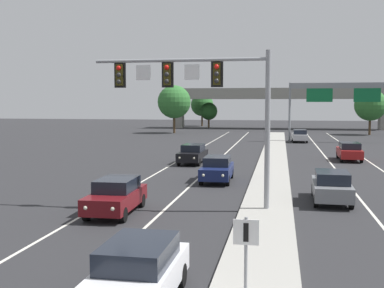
{
  "coord_description": "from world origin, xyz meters",
  "views": [
    {
      "loc": [
        0.58,
        -6.8,
        5.01
      ],
      "look_at": [
        -3.2,
        13.83,
        3.2
      ],
      "focal_mm": 45.32,
      "sensor_mm": 36.0,
      "label": 1
    }
  ],
  "objects_px": {
    "highway_sign_gantry": "(343,93)",
    "tree_far_right_a": "(370,105)",
    "overhead_signal_mast": "(204,91)",
    "car_oncoming_black": "(193,154)",
    "car_receding_silver": "(300,136)",
    "tree_far_left_a": "(202,105)",
    "car_oncoming_white": "(137,274)",
    "tree_far_left_b": "(209,111)",
    "car_oncoming_darkred": "(116,195)",
    "median_sign_post": "(246,249)",
    "car_receding_grey": "(332,186)",
    "car_oncoming_navy": "(217,169)",
    "car_receding_red": "(349,151)",
    "tree_far_left_c": "(174,102)"
  },
  "relations": [
    {
      "from": "highway_sign_gantry",
      "to": "tree_far_right_a",
      "type": "relative_size",
      "value": 1.9
    },
    {
      "from": "overhead_signal_mast",
      "to": "car_oncoming_black",
      "type": "bearing_deg",
      "value": 102.04
    },
    {
      "from": "car_receding_silver",
      "to": "tree_far_left_a",
      "type": "xyz_separation_m",
      "value": [
        -18.68,
        38.32,
        3.66
      ]
    },
    {
      "from": "tree_far_right_a",
      "to": "car_oncoming_white",
      "type": "bearing_deg",
      "value": -104.18
    },
    {
      "from": "tree_far_right_a",
      "to": "tree_far_left_a",
      "type": "bearing_deg",
      "value": 142.8
    },
    {
      "from": "highway_sign_gantry",
      "to": "tree_far_left_b",
      "type": "bearing_deg",
      "value": 124.4
    },
    {
      "from": "tree_far_right_a",
      "to": "tree_far_left_b",
      "type": "relative_size",
      "value": 1.41
    },
    {
      "from": "highway_sign_gantry",
      "to": "overhead_signal_mast",
      "type": "bearing_deg",
      "value": -105.17
    },
    {
      "from": "car_oncoming_white",
      "to": "car_oncoming_darkred",
      "type": "xyz_separation_m",
      "value": [
        -3.84,
        9.46,
        0.0
      ]
    },
    {
      "from": "median_sign_post",
      "to": "car_receding_silver",
      "type": "bearing_deg",
      "value": 86.49
    },
    {
      "from": "car_receding_grey",
      "to": "highway_sign_gantry",
      "type": "xyz_separation_m",
      "value": [
        5.05,
        38.27,
        5.34
      ]
    },
    {
      "from": "car_oncoming_white",
      "to": "highway_sign_gantry",
      "type": "xyz_separation_m",
      "value": [
        11.03,
        52.04,
        5.34
      ]
    },
    {
      "from": "tree_far_right_a",
      "to": "tree_far_left_b",
      "type": "distance_m",
      "value": 32.16
    },
    {
      "from": "car_oncoming_navy",
      "to": "car_receding_silver",
      "type": "relative_size",
      "value": 1.0
    },
    {
      "from": "car_receding_grey",
      "to": "tree_far_left_a",
      "type": "bearing_deg",
      "value": 103.97
    },
    {
      "from": "car_receding_grey",
      "to": "tree_far_left_a",
      "type": "height_order",
      "value": "tree_far_left_a"
    },
    {
      "from": "car_oncoming_darkred",
      "to": "car_oncoming_black",
      "type": "height_order",
      "value": "same"
    },
    {
      "from": "overhead_signal_mast",
      "to": "car_receding_red",
      "type": "xyz_separation_m",
      "value": [
        9.36,
        21.01,
        -4.71
      ]
    },
    {
      "from": "car_receding_silver",
      "to": "tree_far_left_c",
      "type": "xyz_separation_m",
      "value": [
        -19.41,
        14.52,
        4.26
      ]
    },
    {
      "from": "tree_far_left_b",
      "to": "car_oncoming_darkred",
      "type": "bearing_deg",
      "value": -84.81
    },
    {
      "from": "car_oncoming_darkred",
      "to": "tree_far_left_b",
      "type": "relative_size",
      "value": 0.91
    },
    {
      "from": "overhead_signal_mast",
      "to": "car_receding_grey",
      "type": "xyz_separation_m",
      "value": [
        6.07,
        2.72,
        -4.71
      ]
    },
    {
      "from": "tree_far_left_b",
      "to": "tree_far_right_a",
      "type": "bearing_deg",
      "value": -31.18
    },
    {
      "from": "overhead_signal_mast",
      "to": "car_receding_silver",
      "type": "xyz_separation_m",
      "value": [
        5.89,
        40.2,
        -4.71
      ]
    },
    {
      "from": "highway_sign_gantry",
      "to": "car_receding_red",
      "type": "bearing_deg",
      "value": -95.01
    },
    {
      "from": "median_sign_post",
      "to": "tree_far_left_a",
      "type": "relative_size",
      "value": 0.32
    },
    {
      "from": "tree_far_left_c",
      "to": "tree_far_left_b",
      "type": "xyz_separation_m",
      "value": [
        3.03,
        17.82,
        -1.84
      ]
    },
    {
      "from": "overhead_signal_mast",
      "to": "car_oncoming_navy",
      "type": "relative_size",
      "value": 1.83
    },
    {
      "from": "overhead_signal_mast",
      "to": "car_oncoming_white",
      "type": "xyz_separation_m",
      "value": [
        0.08,
        -11.05,
        -4.71
      ]
    },
    {
      "from": "car_oncoming_navy",
      "to": "car_receding_grey",
      "type": "distance_m",
      "value": 8.39
    },
    {
      "from": "tree_far_left_a",
      "to": "overhead_signal_mast",
      "type": "bearing_deg",
      "value": -80.75
    },
    {
      "from": "median_sign_post",
      "to": "car_oncoming_navy",
      "type": "distance_m",
      "value": 19.4
    },
    {
      "from": "car_receding_red",
      "to": "tree_far_right_a",
      "type": "bearing_deg",
      "value": 77.66
    },
    {
      "from": "median_sign_post",
      "to": "car_oncoming_navy",
      "type": "xyz_separation_m",
      "value": [
        -3.16,
        19.13,
        -0.77
      ]
    },
    {
      "from": "car_oncoming_navy",
      "to": "car_receding_red",
      "type": "distance_m",
      "value": 16.24
    },
    {
      "from": "car_oncoming_black",
      "to": "tree_far_left_b",
      "type": "height_order",
      "value": "tree_far_left_b"
    },
    {
      "from": "car_receding_red",
      "to": "highway_sign_gantry",
      "type": "height_order",
      "value": "highway_sign_gantry"
    },
    {
      "from": "tree_far_left_a",
      "to": "tree_far_left_c",
      "type": "xyz_separation_m",
      "value": [
        -0.73,
        -23.8,
        0.6
      ]
    },
    {
      "from": "car_oncoming_darkred",
      "to": "highway_sign_gantry",
      "type": "height_order",
      "value": "highway_sign_gantry"
    },
    {
      "from": "highway_sign_gantry",
      "to": "tree_far_left_b",
      "type": "height_order",
      "value": "highway_sign_gantry"
    },
    {
      "from": "median_sign_post",
      "to": "tree_far_left_b",
      "type": "bearing_deg",
      "value": 98.99
    },
    {
      "from": "car_receding_grey",
      "to": "car_receding_silver",
      "type": "distance_m",
      "value": 37.48
    },
    {
      "from": "car_receding_grey",
      "to": "tree_far_right_a",
      "type": "height_order",
      "value": "tree_far_right_a"
    },
    {
      "from": "car_oncoming_darkred",
      "to": "car_receding_silver",
      "type": "xyz_separation_m",
      "value": [
        9.65,
        41.78,
        0.0
      ]
    },
    {
      "from": "car_receding_red",
      "to": "tree_far_right_a",
      "type": "xyz_separation_m",
      "value": [
        7.63,
        34.9,
        3.75
      ]
    },
    {
      "from": "car_receding_red",
      "to": "tree_far_left_b",
      "type": "bearing_deg",
      "value": 111.07
    },
    {
      "from": "tree_far_left_a",
      "to": "tree_far_right_a",
      "type": "distance_m",
      "value": 37.4
    },
    {
      "from": "car_oncoming_white",
      "to": "highway_sign_gantry",
      "type": "distance_m",
      "value": 53.46
    },
    {
      "from": "car_receding_grey",
      "to": "tree_far_left_b",
      "type": "xyz_separation_m",
      "value": [
        -16.56,
        69.82,
        2.42
      ]
    },
    {
      "from": "overhead_signal_mast",
      "to": "highway_sign_gantry",
      "type": "bearing_deg",
      "value": 74.83
    }
  ]
}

